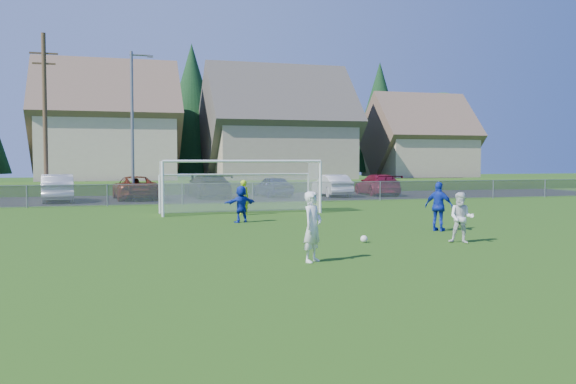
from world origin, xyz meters
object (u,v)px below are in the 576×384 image
at_px(car_e, 273,187).
at_px(soccer_goal, 240,178).
at_px(player_white_b, 461,218).
at_px(car_d, 208,186).
at_px(soccer_ball, 364,239).
at_px(player_blue_b, 241,204).
at_px(car_b, 57,188).
at_px(goalkeeper, 243,197).
at_px(car_g, 377,185).
at_px(player_white_a, 313,227).
at_px(car_c, 135,188).
at_px(player_blue_a, 439,206).
at_px(car_f, 332,185).

xyz_separation_m(car_e, soccer_goal, (-4.68, -11.51, 0.93)).
relative_size(player_white_b, soccer_goal, 0.21).
bearing_deg(car_d, soccer_ball, 88.50).
bearing_deg(player_blue_b, soccer_ball, 92.05).
xyz_separation_m(car_b, car_e, (13.54, 0.96, -0.12)).
distance_m(car_d, car_e, 4.39).
relative_size(goalkeeper, car_e, 0.39).
xyz_separation_m(player_white_b, car_g, (8.03, 23.39, -0.03)).
xyz_separation_m(player_white_a, car_e, (5.81, 25.52, -0.17)).
relative_size(player_white_a, car_e, 0.42).
relative_size(car_b, soccer_goal, 0.67).
height_order(car_c, car_g, car_g).
relative_size(car_e, car_g, 0.80).
distance_m(soccer_ball, soccer_goal, 11.34).
bearing_deg(player_blue_a, player_white_b, 123.63).
relative_size(car_d, car_e, 1.34).
bearing_deg(player_blue_a, car_d, -24.95).
bearing_deg(car_g, player_white_a, 67.03).
xyz_separation_m(player_white_a, player_blue_b, (0.29, 9.75, -0.13)).
bearing_deg(car_e, player_blue_b, 63.21).
bearing_deg(goalkeeper, car_g, -146.11).
bearing_deg(goalkeeper, car_d, -102.94).
relative_size(goalkeeper, car_f, 0.35).
relative_size(player_blue_a, car_b, 0.35).
bearing_deg(car_e, soccer_goal, 60.37).
bearing_deg(soccer_ball, car_c, 104.52).
distance_m(car_d, car_g, 12.00).
height_order(player_white_b, car_b, car_b).
xyz_separation_m(goalkeeper, soccer_goal, (0.08, 1.09, 0.83)).
bearing_deg(car_g, car_f, 10.35).
distance_m(car_c, car_e, 9.02).
relative_size(soccer_ball, player_white_b, 0.14).
bearing_deg(soccer_ball, player_white_b, -18.43).
xyz_separation_m(car_e, car_f, (4.06, -0.52, 0.04)).
height_order(player_white_a, car_b, player_white_a).
xyz_separation_m(player_white_b, player_blue_a, (0.96, 2.94, 0.10)).
relative_size(car_e, soccer_goal, 0.55).
distance_m(player_white_b, car_g, 24.74).
bearing_deg(car_f, player_white_b, 80.64).
xyz_separation_m(player_white_a, soccer_goal, (1.13, 14.01, 0.76)).
bearing_deg(player_blue_b, car_c, -94.10).
bearing_deg(car_b, player_white_a, 102.72).
distance_m(car_b, car_e, 13.57).
distance_m(car_b, car_c, 4.59).
relative_size(car_b, car_d, 0.91).
relative_size(car_c, soccer_goal, 0.72).
xyz_separation_m(car_b, car_d, (9.15, 1.04, -0.02)).
bearing_deg(car_g, soccer_ball, 69.26).
relative_size(player_blue_b, car_f, 0.33).
bearing_deg(player_blue_a, car_c, -13.31).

